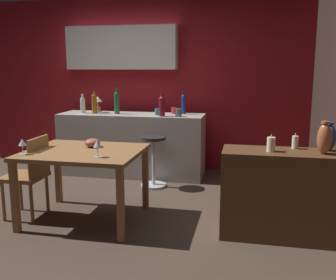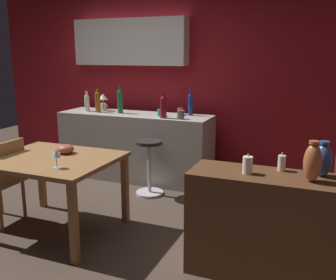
{
  "view_description": "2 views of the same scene",
  "coord_description": "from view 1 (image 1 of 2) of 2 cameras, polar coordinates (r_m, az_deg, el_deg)",
  "views": [
    {
      "loc": [
        1.6,
        -3.8,
        1.58
      ],
      "look_at": [
        0.8,
        0.07,
        0.82
      ],
      "focal_mm": 41.41,
      "sensor_mm": 36.0,
      "label": 1
    },
    {
      "loc": [
        2.3,
        -3.0,
        1.69
      ],
      "look_at": [
        0.96,
        0.28,
        0.89
      ],
      "focal_mm": 40.74,
      "sensor_mm": 36.0,
      "label": 2
    }
  ],
  "objects": [
    {
      "name": "wine_glass_left",
      "position": [
        3.97,
        -20.65,
        -0.39
      ],
      "size": [
        0.08,
        0.08,
        0.15
      ],
      "color": "silver",
      "rests_on": "dining_table"
    },
    {
      "name": "chair_near_window",
      "position": [
        4.3,
        -19.67,
        -4.64
      ],
      "size": [
        0.4,
        0.4,
        0.86
      ],
      "color": "olive",
      "rests_on": "ground_plane"
    },
    {
      "name": "wine_bottle_cobalt",
      "position": [
        5.6,
        2.31,
        5.42
      ],
      "size": [
        0.06,
        0.06,
        0.33
      ],
      "color": "navy",
      "rests_on": "kitchen_counter"
    },
    {
      "name": "kitchen_counter",
      "position": [
        5.7,
        -5.35,
        -0.64
      ],
      "size": [
        2.1,
        0.6,
        0.9
      ],
      "primitive_type": "cube",
      "color": "#B2ADA3",
      "rests_on": "ground_plane"
    },
    {
      "name": "counter_lamp",
      "position": [
        5.87,
        -10.3,
        5.8
      ],
      "size": [
        0.14,
        0.14,
        0.24
      ],
      "color": "#A58447",
      "rests_on": "kitchen_counter"
    },
    {
      "name": "fruit_bowl",
      "position": [
        4.15,
        -11.06,
        -0.4
      ],
      "size": [
        0.16,
        0.16,
        0.09
      ],
      "primitive_type": "ellipsoid",
      "color": "#9E4C38",
      "rests_on": "dining_table"
    },
    {
      "name": "ground_plane",
      "position": [
        4.41,
        -10.62,
        -10.31
      ],
      "size": [
        9.0,
        9.0,
        0.0
      ],
      "primitive_type": "plane",
      "color": "#47382D"
    },
    {
      "name": "wall_kitchen_back",
      "position": [
        6.11,
        -4.19,
        9.23
      ],
      "size": [
        5.2,
        0.33,
        2.6
      ],
      "color": "maroon",
      "rests_on": "ground_plane"
    },
    {
      "name": "sideboard_cabinet",
      "position": [
        3.76,
        16.38,
        -7.7
      ],
      "size": [
        1.1,
        0.44,
        0.82
      ],
      "primitive_type": "cube",
      "color": "#56351E",
      "rests_on": "ground_plane"
    },
    {
      "name": "wine_bottle_amber",
      "position": [
        5.73,
        -10.79,
        5.41
      ],
      "size": [
        0.08,
        0.08,
        0.32
      ],
      "color": "#8C5114",
      "rests_on": "kitchen_counter"
    },
    {
      "name": "pillar_candle_short",
      "position": [
        3.79,
        18.2,
        -0.32
      ],
      "size": [
        0.06,
        0.06,
        0.15
      ],
      "color": "white",
      "rests_on": "sideboard_cabinet"
    },
    {
      "name": "bar_stool",
      "position": [
        5.11,
        -2.15,
        -2.98
      ],
      "size": [
        0.34,
        0.34,
        0.67
      ],
      "color": "#262323",
      "rests_on": "ground_plane"
    },
    {
      "name": "wine_bottle_ruby",
      "position": [
        5.31,
        -0.9,
        5.16
      ],
      "size": [
        0.08,
        0.08,
        0.32
      ],
      "color": "maroon",
      "rests_on": "kitchen_counter"
    },
    {
      "name": "cup_red",
      "position": [
        5.61,
        0.9,
        4.35
      ],
      "size": [
        0.11,
        0.07,
        0.09
      ],
      "color": "red",
      "rests_on": "kitchen_counter"
    },
    {
      "name": "dining_table",
      "position": [
        4.03,
        -12.26,
        -2.71
      ],
      "size": [
        1.15,
        0.96,
        0.74
      ],
      "color": "olive",
      "rests_on": "ground_plane"
    },
    {
      "name": "wine_bottle_clear",
      "position": [
        5.83,
        -12.45,
        5.18
      ],
      "size": [
        0.07,
        0.07,
        0.28
      ],
      "color": "silver",
      "rests_on": "kitchen_counter"
    },
    {
      "name": "pillar_candle_tall",
      "position": [
        3.6,
        14.92,
        -0.62
      ],
      "size": [
        0.07,
        0.07,
        0.16
      ],
      "color": "white",
      "rests_on": "sideboard_cabinet"
    },
    {
      "name": "cup_slate",
      "position": [
        5.29,
        1.58,
        4.05
      ],
      "size": [
        0.12,
        0.08,
        0.11
      ],
      "color": "#515660",
      "rests_on": "kitchen_counter"
    },
    {
      "name": "vase_ceramic_blue",
      "position": [
        3.8,
        22.6,
        0.38
      ],
      "size": [
        0.13,
        0.13,
        0.26
      ],
      "color": "#334C8C",
      "rests_on": "sideboard_cabinet"
    },
    {
      "name": "cup_teal",
      "position": [
        5.46,
        -1.54,
        4.16
      ],
      "size": [
        0.11,
        0.08,
        0.09
      ],
      "color": "teal",
      "rests_on": "kitchen_counter"
    },
    {
      "name": "vase_copper",
      "position": [
        3.63,
        22.03,
        0.22
      ],
      "size": [
        0.12,
        0.12,
        0.29
      ],
      "color": "#B26038",
      "rests_on": "sideboard_cabinet"
    },
    {
      "name": "wine_glass_right",
      "position": [
        3.66,
        -10.36,
        -0.61
      ],
      "size": [
        0.08,
        0.08,
        0.16
      ],
      "color": "silver",
      "rests_on": "dining_table"
    },
    {
      "name": "wine_bottle_green",
      "position": [
        5.65,
        -7.55,
        5.61
      ],
      "size": [
        0.07,
        0.07,
        0.38
      ],
      "color": "#1E592D",
      "rests_on": "kitchen_counter"
    },
    {
      "name": "cup_white",
      "position": [
        6.04,
        -10.53,
        4.59
      ],
      "size": [
        0.12,
        0.08,
        0.08
      ],
      "color": "white",
      "rests_on": "kitchen_counter"
    }
  ]
}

